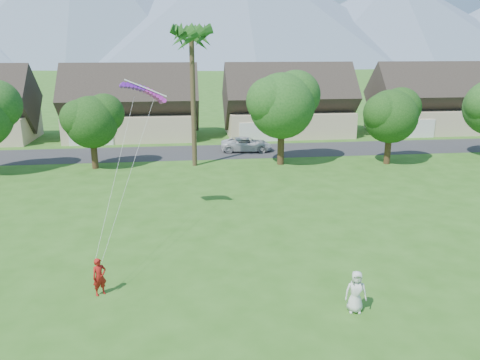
{
  "coord_description": "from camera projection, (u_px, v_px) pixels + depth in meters",
  "views": [
    {
      "loc": [
        -2.88,
        -13.87,
        10.72
      ],
      "look_at": [
        0.0,
        10.0,
        3.8
      ],
      "focal_mm": 35.0,
      "sensor_mm": 36.0,
      "label": 1
    }
  ],
  "objects": [
    {
      "name": "mountain_ridge",
      "position": [
        204.0,
        11.0,
        257.73
      ],
      "size": [
        540.0,
        240.0,
        70.0
      ],
      "color": "slate",
      "rests_on": "ground"
    },
    {
      "name": "fan_palm",
      "position": [
        191.0,
        33.0,
        40.22
      ],
      "size": [
        3.0,
        3.0,
        13.8
      ],
      "color": "#4C3D26",
      "rests_on": "ground"
    },
    {
      "name": "kite_flyer",
      "position": [
        99.0,
        277.0,
        20.7
      ],
      "size": [
        0.76,
        0.68,
        1.73
      ],
      "primitive_type": "imported",
      "rotation": [
        0.0,
        0.0,
        0.55
      ],
      "color": "#A41812",
      "rests_on": "ground"
    },
    {
      "name": "watcher",
      "position": [
        356.0,
        292.0,
        19.36
      ],
      "size": [
        0.98,
        0.72,
        1.83
      ],
      "primitive_type": "imported",
      "rotation": [
        0.0,
        0.0,
        -0.17
      ],
      "color": "silver",
      "rests_on": "ground"
    },
    {
      "name": "houses_row",
      "position": [
        211.0,
        108.0,
        56.65
      ],
      "size": [
        72.75,
        8.19,
        8.86
      ],
      "color": "beige",
      "rests_on": "ground"
    },
    {
      "name": "street",
      "position": [
        213.0,
        152.0,
        48.96
      ],
      "size": [
        90.0,
        7.0,
        0.01
      ],
      "primitive_type": "cube",
      "color": "#2D2D30",
      "rests_on": "ground"
    },
    {
      "name": "parafoil_kite",
      "position": [
        144.0,
        90.0,
        27.7
      ],
      "size": [
        2.86,
        1.22,
        0.5
      ],
      "rotation": [
        0.0,
        0.0,
        0.17
      ],
      "color": "purple",
      "rests_on": "ground"
    },
    {
      "name": "parked_car",
      "position": [
        247.0,
        144.0,
        49.17
      ],
      "size": [
        5.53,
        2.87,
        1.49
      ],
      "primitive_type": "imported",
      "rotation": [
        0.0,
        0.0,
        1.49
      ],
      "color": "silver",
      "rests_on": "ground"
    },
    {
      "name": "tree_row",
      "position": [
        203.0,
        114.0,
        41.68
      ],
      "size": [
        62.27,
        6.67,
        8.45
      ],
      "color": "#47301C",
      "rests_on": "ground"
    }
  ]
}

